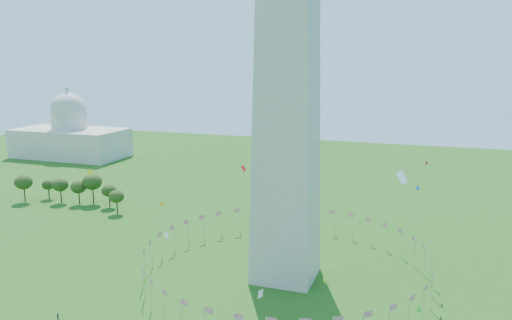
{
  "coord_description": "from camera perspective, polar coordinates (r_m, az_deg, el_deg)",
  "views": [
    {
      "loc": [
        35.9,
        -79.25,
        60.96
      ],
      "look_at": [
        -3.71,
        35.0,
        36.76
      ],
      "focal_mm": 35.0,
      "sensor_mm": 36.0,
      "label": 1
    }
  ],
  "objects": [
    {
      "name": "tree_line_west",
      "position": [
        228.64,
        -20.12,
        -3.42
      ],
      "size": [
        55.25,
        16.02,
        13.01
      ],
      "color": "#36551C",
      "rests_on": "ground"
    },
    {
      "name": "kites_aloft",
      "position": [
        113.62,
        3.8,
        -10.61
      ],
      "size": [
        112.66,
        65.68,
        41.48
      ],
      "color": "yellow",
      "rests_on": "ground"
    },
    {
      "name": "flag_ring",
      "position": [
        145.54,
        3.39,
        -11.53
      ],
      "size": [
        80.24,
        80.24,
        9.0
      ],
      "color": "silver",
      "rests_on": "ground"
    },
    {
      "name": "capitol_building",
      "position": [
        339.5,
        -20.59,
        4.17
      ],
      "size": [
        70.0,
        35.0,
        46.0
      ],
      "primitive_type": null,
      "color": "beige",
      "rests_on": "ground"
    }
  ]
}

